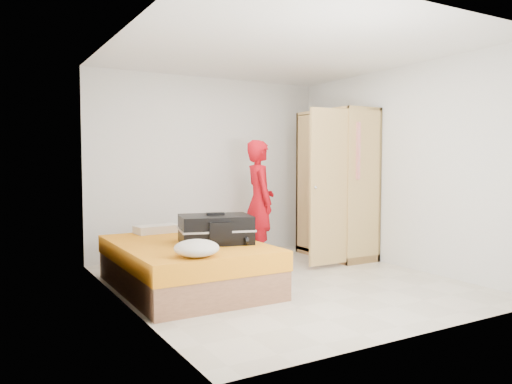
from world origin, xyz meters
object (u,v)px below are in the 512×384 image
round_cushion (197,248)px  bed (187,265)px  person (260,202)px  wardrobe (336,188)px  suitcase (216,229)px

round_cushion → bed: bearing=74.4°
person → round_cushion: bearing=147.9°
wardrobe → person: 1.15m
suitcase → bed: bearing=158.9°
bed → round_cushion: size_ratio=4.80×
suitcase → person: bearing=55.5°
suitcase → round_cushion: 0.79m
person → suitcase: size_ratio=1.89×
bed → round_cushion: 0.90m
wardrobe → suitcase: bearing=-161.8°
wardrobe → round_cushion: (-2.73, -1.36, -0.42)m
person → round_cushion: 2.28m
round_cushion → person: bearing=44.8°
suitcase → round_cushion: size_ratio=2.09×
bed → person: 1.69m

